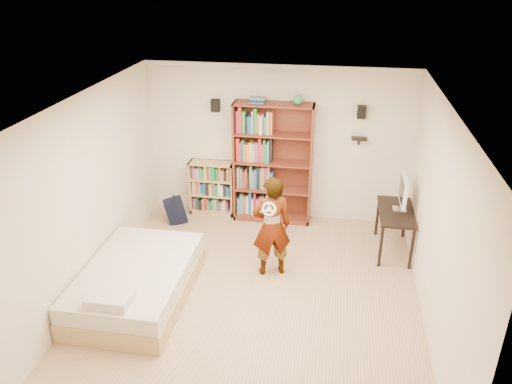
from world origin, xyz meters
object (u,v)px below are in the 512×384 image
(tall_bookshelf, at_px, (273,164))
(daybed, at_px, (137,278))
(person, at_px, (272,227))
(computer_desk, at_px, (394,231))
(low_bookshelf, at_px, (212,188))

(tall_bookshelf, distance_m, daybed, 3.07)
(daybed, relative_size, person, 1.36)
(tall_bookshelf, relative_size, computer_desk, 2.01)
(tall_bookshelf, bearing_deg, low_bookshelf, 177.60)
(low_bookshelf, bearing_deg, person, -52.65)
(tall_bookshelf, relative_size, person, 1.37)
(tall_bookshelf, height_order, computer_desk, tall_bookshelf)
(tall_bookshelf, bearing_deg, person, -82.69)
(computer_desk, distance_m, daybed, 3.96)
(low_bookshelf, height_order, daybed, low_bookshelf)
(tall_bookshelf, xyz_separation_m, low_bookshelf, (-1.10, 0.05, -0.56))
(daybed, height_order, person, person)
(low_bookshelf, xyz_separation_m, daybed, (-0.40, -2.62, -0.18))
(low_bookshelf, distance_m, computer_desk, 3.23)
(low_bookshelf, height_order, person, person)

